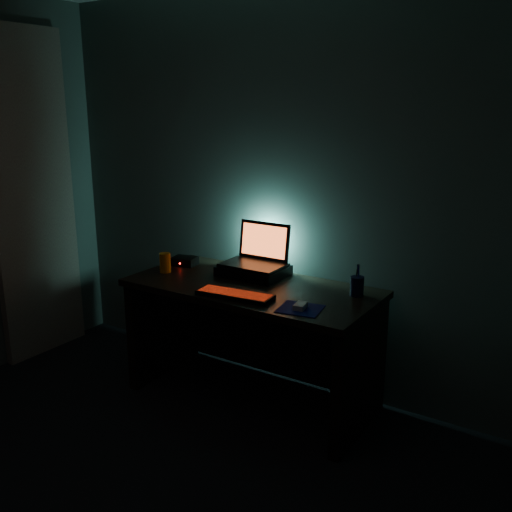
# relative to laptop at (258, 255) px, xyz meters

# --- Properties ---
(desk) EXTENTS (1.50, 0.70, 0.75)m
(desk) POSITION_rel_laptop_xyz_m (0.10, -0.17, -0.38)
(desk) COLOR black
(desk) RESTS_ON ground
(curtain) EXTENTS (0.06, 0.65, 2.30)m
(curtain) POSITION_rel_laptop_xyz_m (-1.61, -0.42, 0.28)
(curtain) COLOR #A99F87
(curtain) RESTS_ON ground
(riser) EXTENTS (0.40, 0.30, 0.06)m
(riser) POSITION_rel_laptop_xyz_m (0.00, -0.05, -0.09)
(riser) COLOR black
(riser) RESTS_ON desk
(laptop) EXTENTS (0.38, 0.29, 0.26)m
(laptop) POSITION_rel_laptop_xyz_m (0.00, 0.00, 0.00)
(laptop) COLOR black
(laptop) RESTS_ON riser
(keyboard) EXTENTS (0.45, 0.19, 0.03)m
(keyboard) POSITION_rel_laptop_xyz_m (0.14, -0.45, -0.11)
(keyboard) COLOR black
(keyboard) RESTS_ON desk
(mousepad) EXTENTS (0.25, 0.23, 0.00)m
(mousepad) POSITION_rel_laptop_xyz_m (0.54, -0.43, -0.12)
(mousepad) COLOR navy
(mousepad) RESTS_ON desk
(mouse) EXTENTS (0.07, 0.10, 0.03)m
(mouse) POSITION_rel_laptop_xyz_m (0.54, -0.43, -0.10)
(mouse) COLOR gray
(mouse) RESTS_ON mousepad
(pen_cup) EXTENTS (0.08, 0.08, 0.11)m
(pen_cup) POSITION_rel_laptop_xyz_m (0.70, -0.06, -0.06)
(pen_cup) COLOR black
(pen_cup) RESTS_ON desk
(juice_glass) EXTENTS (0.09, 0.09, 0.12)m
(juice_glass) POSITION_rel_laptop_xyz_m (-0.51, -0.30, -0.06)
(juice_glass) COLOR orange
(juice_glass) RESTS_ON desk
(router) EXTENTS (0.18, 0.16, 0.05)m
(router) POSITION_rel_laptop_xyz_m (-0.52, -0.10, -0.09)
(router) COLOR black
(router) RESTS_ON desk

